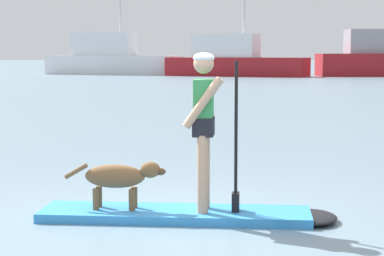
# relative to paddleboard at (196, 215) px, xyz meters

# --- Properties ---
(ground_plane) EXTENTS (400.00, 400.00, 0.00)m
(ground_plane) POSITION_rel_paddleboard_xyz_m (-0.22, -0.02, -0.05)
(ground_plane) COLOR slate
(paddleboard) EXTENTS (3.28, 1.03, 0.10)m
(paddleboard) POSITION_rel_paddleboard_xyz_m (0.00, 0.00, 0.00)
(paddleboard) COLOR #338CD8
(paddleboard) RESTS_ON ground_plane
(person_paddler) EXTENTS (0.63, 0.51, 1.71)m
(person_paddler) POSITION_rel_paddleboard_xyz_m (0.10, 0.01, 1.04)
(person_paddler) COLOR tan
(person_paddler) RESTS_ON paddleboard
(dog) EXTENTS (1.13, 0.28, 0.53)m
(dog) POSITION_rel_paddleboard_xyz_m (-0.84, -0.08, 0.40)
(dog) COLOR brown
(dog) RESTS_ON paddleboard
(moored_boat_outer) EXTENTS (12.23, 4.37, 11.11)m
(moored_boat_outer) POSITION_rel_paddleboard_xyz_m (-17.37, 53.79, 1.34)
(moored_boat_outer) COLOR white
(moored_boat_outer) RESTS_ON ground_plane
(moored_boat_far_starboard) EXTENTS (11.88, 5.48, 12.09)m
(moored_boat_far_starboard) POSITION_rel_paddleboard_xyz_m (-6.17, 50.86, 1.24)
(moored_boat_far_starboard) COLOR maroon
(moored_boat_far_starboard) RESTS_ON ground_plane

